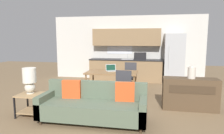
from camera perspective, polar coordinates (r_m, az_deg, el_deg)
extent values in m
plane|color=#7F6647|center=(4.38, -3.13, -15.15)|extent=(20.00, 20.00, 0.00)
cube|color=silver|center=(8.60, 4.20, 5.45)|extent=(6.40, 0.06, 2.70)
cube|color=white|center=(8.60, 2.19, 6.99)|extent=(1.08, 0.01, 0.96)
cube|color=#8E704C|center=(8.36, 3.87, -0.96)|extent=(2.96, 0.62, 0.86)
cube|color=#232326|center=(8.30, 3.90, 2.11)|extent=(2.99, 0.65, 0.04)
cube|color=#B2B5B7|center=(8.24, 4.40, 2.22)|extent=(0.48, 0.36, 0.01)
cylinder|color=#B7BABC|center=(8.40, 4.54, 3.13)|extent=(0.02, 0.02, 0.24)
cube|color=#8E704C|center=(8.40, 4.07, 8.47)|extent=(2.81, 0.34, 0.70)
cube|color=black|center=(8.19, 8.07, 3.10)|extent=(0.48, 0.36, 0.28)
cube|color=#B7BABC|center=(8.20, 17.23, 2.32)|extent=(0.74, 0.75, 1.93)
cylinder|color=silver|center=(7.78, 15.95, 2.80)|extent=(0.02, 0.02, 0.87)
cube|color=olive|center=(6.01, -0.04, -1.55)|extent=(1.51, 0.87, 0.04)
cylinder|color=olive|center=(5.90, -7.42, -5.50)|extent=(0.05, 0.05, 0.71)
cylinder|color=olive|center=(5.63, 6.26, -6.13)|extent=(0.05, 0.05, 0.71)
cylinder|color=olive|center=(6.60, -5.40, -4.03)|extent=(0.05, 0.05, 0.71)
cylinder|color=olive|center=(6.36, 6.79, -4.50)|extent=(0.05, 0.05, 0.71)
cylinder|color=#3D2D1E|center=(4.44, -19.77, -14.62)|extent=(0.05, 0.05, 0.10)
cylinder|color=#3D2D1E|center=(3.89, 8.19, -17.53)|extent=(0.05, 0.05, 0.10)
cylinder|color=#3D2D1E|center=(4.96, -15.96, -12.03)|extent=(0.05, 0.05, 0.10)
cylinder|color=#3D2D1E|center=(4.47, 8.57, -14.03)|extent=(0.05, 0.05, 0.10)
cube|color=#566651|center=(4.25, -5.56, -12.07)|extent=(2.21, 0.80, 0.33)
cube|color=#566651|center=(4.49, -4.41, -8.42)|extent=(2.21, 0.14, 0.71)
cube|color=#566651|center=(4.61, -18.23, -9.90)|extent=(0.14, 0.80, 0.47)
cube|color=#566651|center=(4.07, 8.91, -11.99)|extent=(0.14, 0.80, 0.47)
cube|color=#E05123|center=(4.49, -11.49, -6.21)|extent=(0.41, 0.16, 0.40)
cube|color=#E05123|center=(4.20, 3.70, -7.06)|extent=(0.41, 0.15, 0.40)
cube|color=tan|center=(4.87, -22.34, -7.27)|extent=(0.51, 0.51, 0.03)
cube|color=tan|center=(4.98, -22.11, -11.49)|extent=(0.46, 0.46, 0.02)
cube|color=black|center=(4.89, -26.05, -10.51)|extent=(0.03, 0.03, 0.47)
cube|color=black|center=(4.63, -21.30, -11.26)|extent=(0.03, 0.03, 0.47)
cube|color=black|center=(5.25, -22.97, -9.08)|extent=(0.03, 0.03, 0.47)
cube|color=black|center=(5.01, -18.43, -9.65)|extent=(0.03, 0.03, 0.47)
cylinder|color=silver|center=(4.90, -22.30, -6.87)|extent=(0.16, 0.16, 0.02)
sphere|color=silver|center=(4.87, -22.37, -5.43)|extent=(0.23, 0.23, 0.23)
cylinder|color=white|center=(4.82, -22.55, -2.17)|extent=(0.30, 0.30, 0.33)
cube|color=brown|center=(5.28, 21.32, -7.17)|extent=(1.29, 0.42, 0.78)
cube|color=#413020|center=(5.04, 21.85, -6.08)|extent=(1.03, 0.01, 0.19)
cylinder|color=beige|center=(5.16, 21.79, -1.56)|extent=(0.18, 0.18, 0.27)
cylinder|color=beige|center=(5.14, 21.88, 0.10)|extent=(0.10, 0.10, 0.03)
cube|color=#38383D|center=(6.66, 5.16, -3.21)|extent=(0.42, 0.42, 0.04)
cube|color=#38383D|center=(6.81, 5.34, -0.72)|extent=(0.40, 0.03, 0.49)
cylinder|color=black|center=(6.56, 3.52, -5.39)|extent=(0.03, 0.03, 0.41)
cylinder|color=black|center=(6.53, 6.49, -5.49)|extent=(0.03, 0.03, 0.41)
cylinder|color=black|center=(6.89, 3.85, -4.75)|extent=(0.03, 0.03, 0.41)
cylinder|color=black|center=(6.86, 6.68, -4.84)|extent=(0.03, 0.03, 0.41)
cube|color=#38383D|center=(5.29, 3.66, -6.12)|extent=(0.44, 0.44, 0.04)
cube|color=#38383D|center=(5.04, 3.31, -3.74)|extent=(0.40, 0.05, 0.49)
cylinder|color=black|center=(5.49, 5.72, -8.09)|extent=(0.03, 0.03, 0.41)
cylinder|color=black|center=(5.54, 2.20, -7.89)|extent=(0.03, 0.03, 0.41)
cylinder|color=black|center=(5.16, 5.20, -9.11)|extent=(0.03, 0.03, 0.41)
cylinder|color=black|center=(5.22, 1.46, -8.89)|extent=(0.03, 0.03, 0.41)
cube|color=#B7BABC|center=(6.13, -0.06, -1.10)|extent=(0.39, 0.34, 0.02)
cube|color=#B7BABC|center=(6.23, -0.37, -0.11)|extent=(0.31, 0.19, 0.20)
cube|color=#143828|center=(6.22, -0.35, -0.12)|extent=(0.27, 0.17, 0.17)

